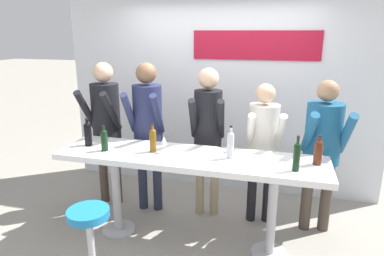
{
  "coord_description": "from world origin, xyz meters",
  "views": [
    {
      "loc": [
        0.85,
        -3.03,
        2.15
      ],
      "look_at": [
        0.0,
        0.1,
        1.22
      ],
      "focal_mm": 32.0,
      "sensor_mm": 36.0,
      "label": 1
    }
  ],
  "objects": [
    {
      "name": "ground_plane",
      "position": [
        0.0,
        0.0,
        0.0
      ],
      "size": [
        40.0,
        40.0,
        0.0
      ],
      "primitive_type": "plane",
      "color": "gray"
    },
    {
      "name": "back_wall",
      "position": [
        0.0,
        1.46,
        1.45
      ],
      "size": [
        4.25,
        0.12,
        2.9
      ],
      "color": "silver",
      "rests_on": "ground_plane"
    },
    {
      "name": "tasting_table",
      "position": [
        0.0,
        0.0,
        0.84
      ],
      "size": [
        2.65,
        0.65,
        0.97
      ],
      "color": "white",
      "rests_on": "ground_plane"
    },
    {
      "name": "bar_stool",
      "position": [
        -0.66,
        -0.79,
        0.47
      ],
      "size": [
        0.37,
        0.37,
        0.71
      ],
      "color": "#B2B2B7",
      "rests_on": "ground_plane"
    },
    {
      "name": "person_far_left",
      "position": [
        -1.21,
        0.57,
        1.12
      ],
      "size": [
        0.41,
        0.54,
        1.79
      ],
      "rotation": [
        0.0,
        0.0,
        0.02
      ],
      "color": "#473D33",
      "rests_on": "ground_plane"
    },
    {
      "name": "person_left",
      "position": [
        -0.66,
        0.54,
        1.13
      ],
      "size": [
        0.45,
        0.58,
        1.81
      ],
      "rotation": [
        0.0,
        0.0,
        0.12
      ],
      "color": "#23283D",
      "rests_on": "ground_plane"
    },
    {
      "name": "person_center_left",
      "position": [
        0.05,
        0.6,
        1.11
      ],
      "size": [
        0.43,
        0.56,
        1.76
      ],
      "rotation": [
        0.0,
        0.0,
        0.15
      ],
      "color": "gray",
      "rests_on": "ground_plane"
    },
    {
      "name": "person_center",
      "position": [
        0.67,
        0.62,
        1.0
      ],
      "size": [
        0.44,
        0.55,
        1.61
      ],
      "rotation": [
        0.0,
        0.0,
        0.17
      ],
      "color": "black",
      "rests_on": "ground_plane"
    },
    {
      "name": "person_center_right",
      "position": [
        1.28,
        0.59,
        1.04
      ],
      "size": [
        0.49,
        0.59,
        1.68
      ],
      "rotation": [
        0.0,
        0.0,
        0.15
      ],
      "color": "#473D33",
      "rests_on": "ground_plane"
    },
    {
      "name": "wine_bottle_0",
      "position": [
        0.4,
        0.03,
        1.12
      ],
      "size": [
        0.07,
        0.07,
        0.32
      ],
      "color": "#B7BCC1",
      "rests_on": "tasting_table"
    },
    {
      "name": "wine_bottle_1",
      "position": [
        -0.87,
        -0.1,
        1.1
      ],
      "size": [
        0.07,
        0.07,
        0.27
      ],
      "color": "black",
      "rests_on": "tasting_table"
    },
    {
      "name": "wine_bottle_2",
      "position": [
        -1.12,
        0.01,
        1.11
      ],
      "size": [
        0.08,
        0.08,
        0.3
      ],
      "color": "black",
      "rests_on": "tasting_table"
    },
    {
      "name": "wine_bottle_3",
      "position": [
        -0.38,
        -0.0,
        1.11
      ],
      "size": [
        0.07,
        0.07,
        0.29
      ],
      "color": "brown",
      "rests_on": "tasting_table"
    },
    {
      "name": "wine_bottle_4",
      "position": [
        1.19,
        0.07,
        1.1
      ],
      "size": [
        0.08,
        0.08,
        0.27
      ],
      "color": "#4C1E0F",
      "rests_on": "tasting_table"
    },
    {
      "name": "wine_bottle_5",
      "position": [
        1.0,
        -0.13,
        1.11
      ],
      "size": [
        0.06,
        0.06,
        0.32
      ],
      "color": "black",
      "rests_on": "tasting_table"
    },
    {
      "name": "wine_glass_0",
      "position": [
        -0.26,
        -0.0,
        1.1
      ],
      "size": [
        0.07,
        0.07,
        0.18
      ],
      "color": "silver",
      "rests_on": "tasting_table"
    }
  ]
}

